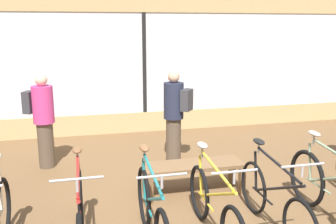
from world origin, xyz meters
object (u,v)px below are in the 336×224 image
bicycle_center (214,209)px  bicycle_right (333,193)px  bicycle_left (80,218)px  bicycle_center_left (152,214)px  customer_by_window (43,118)px  customer_near_rack (175,114)px  display_bench (194,169)px  bicycle_center_right (274,202)px

bicycle_center → bicycle_right: 1.48m
bicycle_left → bicycle_right: bicycle_right is taller
bicycle_left → bicycle_center_left: bicycle_center_left is taller
bicycle_center → customer_by_window: (-1.98, 2.75, 0.47)m
customer_near_rack → bicycle_left: bearing=-124.1°
display_bench → customer_near_rack: 1.39m
bicycle_center_right → display_bench: 1.34m
bicycle_center_left → display_bench: bearing=55.7°
bicycle_center → bicycle_right: bearing=-0.1°
bicycle_center → bicycle_center_right: size_ratio=1.01×
bicycle_center_right → display_bench: size_ratio=1.23×
bicycle_center → customer_near_rack: customer_near_rack is taller
bicycle_left → display_bench: bicycle_left is taller
bicycle_center → bicycle_center_right: (0.71, -0.00, 0.01)m
bicycle_center_right → display_bench: bicycle_center_right is taller
bicycle_center_left → bicycle_center: 0.69m
bicycle_right → bicycle_center_right: bearing=-180.0°
display_bench → customer_by_window: (-2.12, 1.54, 0.49)m
bicycle_left → customer_near_rack: 2.92m
bicycle_center_left → bicycle_center: (0.69, 0.00, -0.02)m
bicycle_center → customer_near_rack: (0.19, 2.51, 0.48)m
bicycle_center → customer_by_window: size_ratio=1.11×
display_bench → customer_near_rack: (0.05, 1.30, 0.49)m
bicycle_right → customer_by_window: 4.44m
bicycle_left → customer_by_window: (-0.56, 2.63, 0.46)m
bicycle_center_right → customer_near_rack: (-0.52, 2.51, 0.47)m
bicycle_center_left → bicycle_center_right: size_ratio=1.03×
bicycle_center → customer_near_rack: size_ratio=1.10×
bicycle_center_right → bicycle_right: bicycle_right is taller
bicycle_center_left → customer_by_window: (-1.29, 2.75, 0.45)m
bicycle_center_left → customer_near_rack: (0.88, 2.51, 0.46)m
bicycle_center → display_bench: 1.22m
bicycle_right → customer_near_rack: (-1.29, 2.51, 0.45)m
bicycle_center → bicycle_center_right: bearing=-0.2°
bicycle_left → display_bench: 1.90m
bicycle_right → customer_near_rack: size_ratio=1.15×
bicycle_center_right → display_bench: (-0.57, 1.21, -0.02)m
bicycle_center_left → bicycle_center_right: bearing=0.0°
bicycle_right → display_bench: bicycle_right is taller
bicycle_center_right → bicycle_center_left: bearing=-180.0°
customer_near_rack → customer_by_window: 2.19m
bicycle_left → customer_by_window: bearing=102.0°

